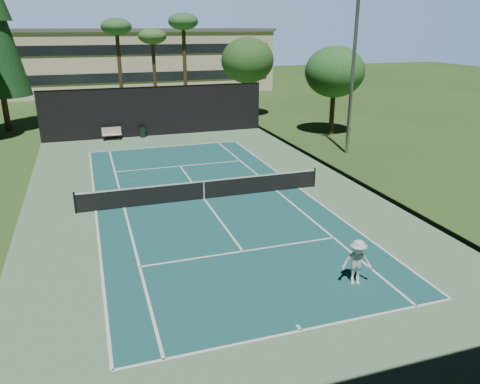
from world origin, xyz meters
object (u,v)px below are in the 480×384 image
object	(u,v)px
tennis_net	(204,189)
tennis_ball_a	(235,352)
tennis_ball_c	(235,174)
trash_bin	(143,131)
player	(357,262)
park_bench	(112,133)
tennis_ball_b	(131,181)
tennis_ball_d	(134,173)

from	to	relation	value
tennis_net	tennis_ball_a	size ratio (longest dim) A/B	217.55
tennis_ball_c	trash_bin	bearing A→B (deg)	108.37
tennis_ball_a	player	bearing A→B (deg)	23.41
tennis_ball_c	player	bearing A→B (deg)	-89.28
park_bench	trash_bin	distance (m)	2.49
tennis_ball_b	tennis_ball_c	world-z (taller)	tennis_ball_b
tennis_ball_b	tennis_net	bearing A→B (deg)	-51.93
player	tennis_ball_a	distance (m)	5.70
tennis_net	tennis_ball_a	xyz separation A→B (m)	(-2.18, -12.21, -0.53)
tennis_ball_a	trash_bin	size ratio (longest dim) A/B	0.06
tennis_ball_d	tennis_net	bearing A→B (deg)	-61.83
tennis_ball_c	tennis_ball_a	bearing A→B (deg)	-107.64
tennis_ball_d	trash_bin	xyz separation A→B (m)	(1.84, 10.01, 0.44)
tennis_ball_b	player	bearing A→B (deg)	-65.96
tennis_ball_a	tennis_ball_c	bearing A→B (deg)	72.36
player	tennis_ball_c	size ratio (longest dim) A/B	24.05
tennis_net	tennis_ball_b	distance (m)	5.47
tennis_ball_a	trash_bin	bearing A→B (deg)	88.00
tennis_ball_a	tennis_ball_c	world-z (taller)	tennis_ball_c
tennis_net	player	xyz separation A→B (m)	(3.00, -9.97, 0.28)
player	tennis_ball_d	xyz separation A→B (m)	(-6.05, 15.66, -0.80)
trash_bin	tennis_ball_a	bearing A→B (deg)	-92.00
park_bench	tennis_ball_b	bearing A→B (deg)	-88.38
tennis_ball_b	tennis_ball_d	bearing A→B (deg)	77.31
tennis_ball_d	park_bench	xyz separation A→B (m)	(-0.63, 9.75, 0.51)
player	tennis_ball_c	world-z (taller)	player
tennis_ball_a	tennis_ball_c	distance (m)	16.54
tennis_net	tennis_ball_a	distance (m)	12.42
tennis_net	park_bench	xyz separation A→B (m)	(-3.68, 15.44, -0.01)
tennis_ball_b	trash_bin	xyz separation A→B (m)	(2.16, 11.40, 0.44)
tennis_ball_a	tennis_ball_d	size ratio (longest dim) A/B	0.78
tennis_ball_c	tennis_ball_d	distance (m)	6.25
tennis_net	park_bench	distance (m)	15.87
tennis_ball_b	tennis_ball_d	size ratio (longest dim) A/B	0.99
tennis_net	trash_bin	bearing A→B (deg)	94.39
player	park_bench	world-z (taller)	player
tennis_net	tennis_ball_d	xyz separation A→B (m)	(-3.05, 5.69, -0.52)
player	tennis_ball_d	world-z (taller)	player
park_bench	trash_bin	xyz separation A→B (m)	(2.47, 0.25, -0.07)
player	trash_bin	distance (m)	26.01
tennis_ball_d	park_bench	distance (m)	9.79
park_bench	tennis_ball_c	bearing A→B (deg)	-61.32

